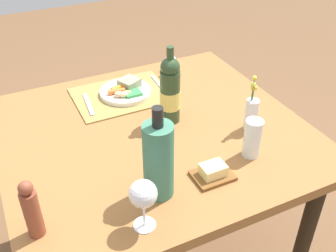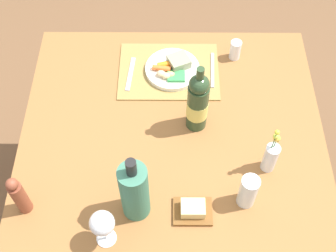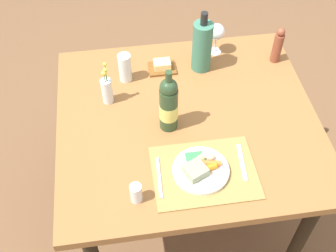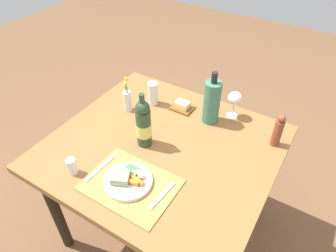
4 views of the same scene
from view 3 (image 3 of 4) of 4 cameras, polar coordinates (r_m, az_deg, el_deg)
The scene contains 14 objects.
ground_plane at distance 2.50m, azimuth 2.00°, elevation -10.78°, with size 8.00×8.00×0.00m, color brown.
dining_table at distance 1.94m, azimuth 2.53°, elevation -0.69°, with size 1.13×1.04×0.78m.
placemat at distance 1.69m, azimuth 4.87°, elevation -6.16°, with size 0.41×0.30×0.01m, color olive.
dinner_plate at distance 1.67m, azimuth 4.40°, elevation -5.73°, with size 0.22×0.22×0.06m.
fork at distance 1.66m, azimuth -1.19°, elevation -6.87°, with size 0.01×0.19×0.01m, color silver.
knife at distance 1.73m, azimuth 9.83°, elevation -4.78°, with size 0.02×0.18×0.01m, color silver.
pepper_mill at distance 2.14m, azimuth 14.44°, elevation 10.36°, with size 0.05×0.05×0.19m.
salt_shaker at distance 1.59m, azimuth -4.29°, elevation -8.92°, with size 0.05×0.05×0.09m, color white.
butter_dish at distance 2.07m, azimuth -0.79°, elevation 7.97°, with size 0.13×0.10×0.05m.
wine_bottle at distance 1.74m, azimuth 0.09°, elevation 2.85°, with size 0.08×0.08×0.31m.
flower_vase at distance 1.90m, azimuth -8.17°, elevation 4.86°, with size 0.05×0.05×0.23m.
water_tumbler at distance 2.00m, azimuth -5.75°, elevation 7.56°, with size 0.06×0.06×0.14m.
wine_glass at distance 2.12m, azimuth 6.50°, elevation 12.31°, with size 0.08×0.08×0.16m.
cooler_bottle at distance 2.02m, azimuth 4.57°, elevation 10.59°, with size 0.09×0.09×0.31m.
Camera 3 is at (-0.26, -1.21, 2.17)m, focal length 45.66 mm.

